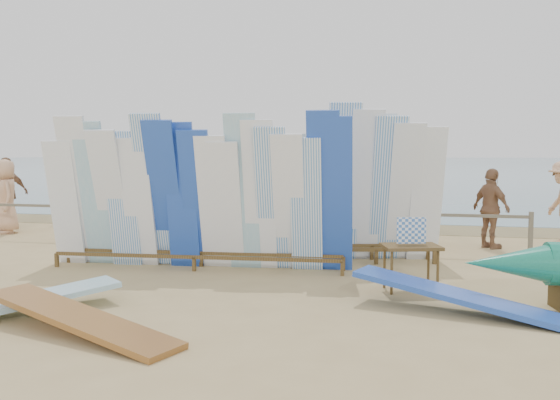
% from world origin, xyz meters
% --- Properties ---
extents(ground, '(160.00, 160.00, 0.00)m').
position_xyz_m(ground, '(0.00, 0.00, 0.00)').
color(ground, tan).
rests_on(ground, ground).
extents(ocean, '(320.00, 240.00, 0.02)m').
position_xyz_m(ocean, '(0.00, 128.00, 0.00)').
color(ocean, slate).
rests_on(ocean, ground).
extents(wet_sand_strip, '(40.00, 2.60, 0.01)m').
position_xyz_m(wet_sand_strip, '(0.00, 7.20, 0.00)').
color(wet_sand_strip, olive).
rests_on(wet_sand_strip, ground).
extents(distant_ship, '(45.00, 8.00, 14.00)m').
position_xyz_m(distant_ship, '(-12.00, 180.00, 5.31)').
color(distant_ship, '#999EA3').
rests_on(distant_ship, ocean).
extents(fence, '(12.08, 0.08, 0.90)m').
position_xyz_m(fence, '(0.00, 3.00, 0.63)').
color(fence, '#6A6250').
rests_on(fence, ground).
extents(main_surfboard_rack, '(5.41, 1.13, 2.70)m').
position_xyz_m(main_surfboard_rack, '(0.21, 0.65, 1.22)').
color(main_surfboard_rack, brown).
rests_on(main_surfboard_rack, ground).
extents(side_surfboard_rack, '(2.61, 1.23, 2.90)m').
position_xyz_m(side_surfboard_rack, '(3.12, 2.01, 1.30)').
color(side_surfboard_rack, brown).
rests_on(side_surfboard_rack, ground).
extents(vendor_table, '(0.95, 0.79, 1.08)m').
position_xyz_m(vendor_table, '(3.82, -0.18, 0.36)').
color(vendor_table, brown).
rests_on(vendor_table, ground).
extents(flat_board_b, '(2.14, 2.44, 0.30)m').
position_xyz_m(flat_board_b, '(-0.98, -2.71, 0.00)').
color(flat_board_b, '#7FB6CB').
rests_on(flat_board_b, ground).
extents(flat_board_c, '(2.72, 1.42, 0.37)m').
position_xyz_m(flat_board_c, '(0.28, -3.17, 0.00)').
color(flat_board_c, '#945E28').
rests_on(flat_board_c, ground).
extents(flat_board_d, '(2.73, 1.35, 0.44)m').
position_xyz_m(flat_board_d, '(4.44, -1.31, 0.00)').
color(flat_board_d, '#234AB0').
rests_on(flat_board_d, ground).
extents(beach_chair_left, '(0.62, 0.63, 0.79)m').
position_xyz_m(beach_chair_left, '(-0.30, 3.65, 0.23)').
color(beach_chair_left, red).
rests_on(beach_chair_left, ground).
extents(beach_chair_right, '(0.79, 0.80, 0.89)m').
position_xyz_m(beach_chair_right, '(1.51, 4.20, 0.26)').
color(beach_chair_right, red).
rests_on(beach_chair_right, ground).
extents(stroller, '(0.67, 0.82, 0.98)m').
position_xyz_m(stroller, '(3.20, 4.31, 0.39)').
color(stroller, red).
rests_on(stroller, ground).
extents(beachgoer_6, '(0.63, 0.93, 1.75)m').
position_xyz_m(beachgoer_6, '(0.94, 4.93, 0.87)').
color(beachgoer_6, tan).
rests_on(beachgoer_6, ground).
extents(beachgoer_2, '(0.86, 0.87, 1.70)m').
position_xyz_m(beachgoer_2, '(-2.88, 3.75, 0.85)').
color(beachgoer_2, beige).
rests_on(beachgoer_2, ground).
extents(beachgoer_8, '(0.73, 0.96, 1.78)m').
position_xyz_m(beachgoer_8, '(3.43, 4.43, 0.89)').
color(beachgoer_8, beige).
rests_on(beachgoer_8, ground).
extents(beachgoer_11, '(1.52, 1.18, 1.60)m').
position_xyz_m(beachgoer_11, '(-5.32, 5.95, 0.80)').
color(beachgoer_11, beige).
rests_on(beachgoer_11, ground).
extents(beachgoer_5, '(1.57, 1.38, 1.71)m').
position_xyz_m(beachgoer_5, '(1.84, 5.49, 0.86)').
color(beachgoer_5, beige).
rests_on(beachgoer_5, ground).
extents(beachgoer_1, '(0.42, 0.70, 1.84)m').
position_xyz_m(beachgoer_1, '(-2.99, 4.49, 0.92)').
color(beachgoer_1, '#8C6042').
rests_on(beachgoer_1, ground).
extents(beachgoer_extra_1, '(1.19, 0.72, 1.89)m').
position_xyz_m(beachgoer_extra_1, '(-6.92, 4.92, 0.95)').
color(beachgoer_extra_1, '#8C6042').
rests_on(beachgoer_extra_1, ground).
extents(beachgoer_3, '(1.13, 0.96, 1.65)m').
position_xyz_m(beachgoer_3, '(-1.62, 6.32, 0.82)').
color(beachgoer_3, tan).
rests_on(beachgoer_3, ground).
extents(beachgoer_10, '(0.94, 1.05, 1.69)m').
position_xyz_m(beachgoer_10, '(5.41, 4.13, 0.84)').
color(beachgoer_10, '#8C6042').
rests_on(beachgoer_10, ground).
extents(beachgoer_4, '(1.01, 0.47, 1.69)m').
position_xyz_m(beachgoer_4, '(-0.14, 3.72, 0.85)').
color(beachgoer_4, '#8C6042').
rests_on(beachgoer_4, ground).
extents(beachgoer_0, '(0.97, 0.91, 1.85)m').
position_xyz_m(beachgoer_0, '(-6.15, 3.87, 0.93)').
color(beachgoer_0, tan).
rests_on(beachgoer_0, ground).
extents(beachgoer_7, '(0.52, 0.65, 1.56)m').
position_xyz_m(beachgoer_7, '(4.08, 4.61, 0.78)').
color(beachgoer_7, '#8C6042').
rests_on(beachgoer_7, ground).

